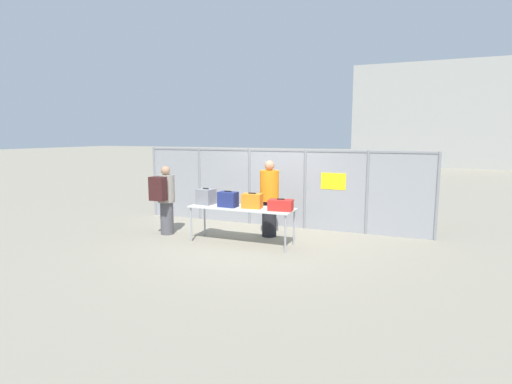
{
  "coord_description": "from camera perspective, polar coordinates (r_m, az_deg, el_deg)",
  "views": [
    {
      "loc": [
        3.39,
        -7.81,
        2.33
      ],
      "look_at": [
        -0.04,
        0.46,
        1.05
      ],
      "focal_mm": 28.0,
      "sensor_mm": 36.0,
      "label": 1
    }
  ],
  "objects": [
    {
      "name": "ground_plane",
      "position": [
        8.83,
        -0.92,
        -7.16
      ],
      "size": [
        120.0,
        120.0,
        0.0
      ],
      "primitive_type": "plane",
      "color": "gray"
    },
    {
      "name": "fence_section",
      "position": [
        10.21,
        2.99,
        0.85
      ],
      "size": [
        7.59,
        0.07,
        1.98
      ],
      "color": "gray",
      "rests_on": "ground_plane"
    },
    {
      "name": "inspection_table",
      "position": [
        8.58,
        -2.06,
        -2.55
      ],
      "size": [
        2.3,
        0.71,
        0.79
      ],
      "color": "silver",
      "rests_on": "ground_plane"
    },
    {
      "name": "suitcase_grey",
      "position": [
        8.99,
        -7.15,
        -0.66
      ],
      "size": [
        0.39,
        0.37,
        0.36
      ],
      "color": "slate",
      "rests_on": "inspection_table"
    },
    {
      "name": "suitcase_navy",
      "position": [
        8.6,
        -4.02,
        -1.05
      ],
      "size": [
        0.41,
        0.27,
        0.35
      ],
      "color": "navy",
      "rests_on": "inspection_table"
    },
    {
      "name": "suitcase_orange",
      "position": [
        8.45,
        -0.55,
        -1.28
      ],
      "size": [
        0.44,
        0.33,
        0.33
      ],
      "color": "orange",
      "rests_on": "inspection_table"
    },
    {
      "name": "suitcase_red",
      "position": [
        8.2,
        3.54,
        -1.87
      ],
      "size": [
        0.52,
        0.35,
        0.25
      ],
      "color": "red",
      "rests_on": "inspection_table"
    },
    {
      "name": "traveler_hooded",
      "position": [
        9.54,
        -12.9,
        -0.74
      ],
      "size": [
        0.4,
        0.62,
        1.62
      ],
      "rotation": [
        0.0,
        0.0,
        0.01
      ],
      "color": "#4C4C51",
      "rests_on": "ground_plane"
    },
    {
      "name": "security_worker_near",
      "position": [
        9.15,
        1.92,
        -0.79
      ],
      "size": [
        0.44,
        0.44,
        1.76
      ],
      "rotation": [
        0.0,
        0.0,
        3.2
      ],
      "color": "black",
      "rests_on": "ground_plane"
    },
    {
      "name": "utility_trailer",
      "position": [
        12.55,
        13.84,
        -0.75
      ],
      "size": [
        4.33,
        2.1,
        0.76
      ],
      "color": "white",
      "rests_on": "ground_plane"
    },
    {
      "name": "distant_hangar",
      "position": [
        35.85,
        26.22,
        9.58
      ],
      "size": [
        14.26,
        9.02,
        7.48
      ],
      "color": "#999993",
      "rests_on": "ground_plane"
    }
  ]
}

